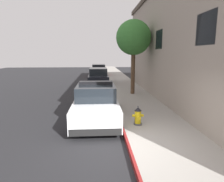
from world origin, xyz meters
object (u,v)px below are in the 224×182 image
object	(u,v)px
parked_car_silver_ahead	(98,77)
fire_hydrant	(138,116)
parked_car_dark_far	(99,71)
police_cruiser	(96,103)
street_tree	(134,38)

from	to	relation	value
parked_car_silver_ahead	fire_hydrant	size ratio (longest dim) A/B	6.37
parked_car_silver_ahead	parked_car_dark_far	size ratio (longest dim) A/B	1.00
police_cruiser	parked_car_dark_far	world-z (taller)	police_cruiser
fire_hydrant	street_tree	world-z (taller)	street_tree
parked_car_silver_ahead	street_tree	xyz separation A→B (m)	(2.38, -5.58, 3.21)
police_cruiser	parked_car_silver_ahead	xyz separation A→B (m)	(0.13, 10.62, -0.00)
police_cruiser	parked_car_silver_ahead	distance (m)	10.62
police_cruiser	fire_hydrant	distance (m)	2.13
parked_car_dark_far	fire_hydrant	world-z (taller)	parked_car_dark_far
fire_hydrant	street_tree	bearing A→B (deg)	82.19
police_cruiser	parked_car_dark_far	size ratio (longest dim) A/B	1.00
police_cruiser	parked_car_silver_ahead	size ratio (longest dim) A/B	1.00
fire_hydrant	street_tree	distance (m)	7.29
police_cruiser	street_tree	size ratio (longest dim) A/B	0.97
police_cruiser	fire_hydrant	world-z (taller)	police_cruiser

